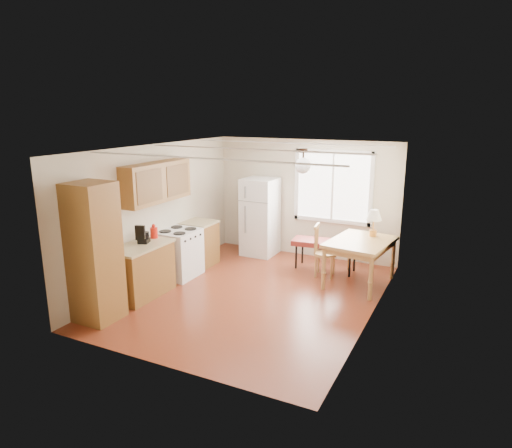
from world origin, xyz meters
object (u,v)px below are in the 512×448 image
Objects in this scene: refrigerator at (260,217)px; chair at (321,247)px; dining_table at (360,246)px; bench at (326,244)px.

chair is at bearing -23.23° from refrigerator.
refrigerator reaches higher than chair.
bench is at bearing 157.24° from dining_table.
bench is 0.93× the size of dining_table.
refrigerator is at bearing 148.47° from chair.
refrigerator is 1.78m from chair.
chair reaches higher than dining_table.
refrigerator is 1.24× the size of bench.
dining_table is at bearing -37.46° from bench.
dining_table reaches higher than bench.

